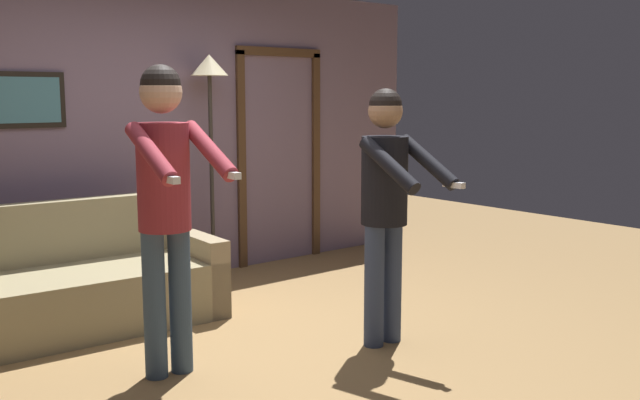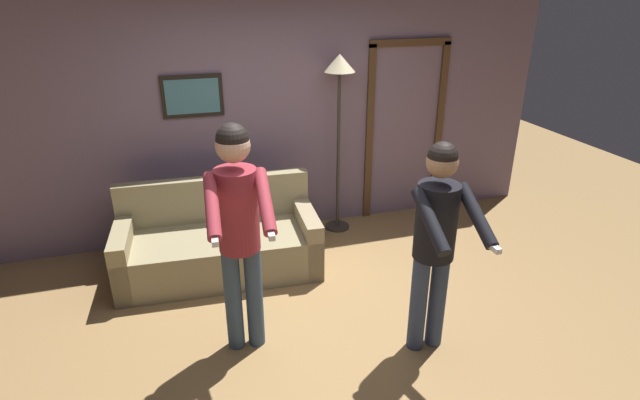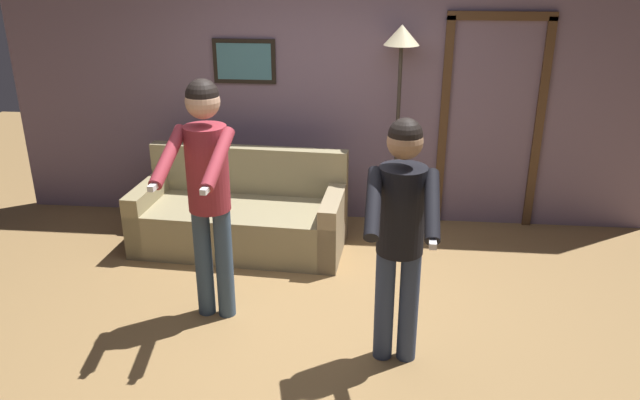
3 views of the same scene
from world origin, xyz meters
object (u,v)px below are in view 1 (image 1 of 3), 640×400
torchiere_lamp (210,94)px  couch (81,288)px  person_standing_right (386,193)px  person_standing_left (165,189)px

torchiere_lamp → couch: bearing=-158.8°
torchiere_lamp → person_standing_right: torchiere_lamp is taller
person_standing_right → person_standing_left: bearing=162.8°
torchiere_lamp → person_standing_left: bearing=-127.6°
couch → person_standing_right: person_standing_right is taller
couch → person_standing_left: size_ratio=1.08×
torchiere_lamp → person_standing_right: (-0.01, -2.18, -0.63)m
person_standing_left → torchiere_lamp: bearing=52.4°
couch → person_standing_right: 2.27m
couch → person_standing_right: bearing=-49.2°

